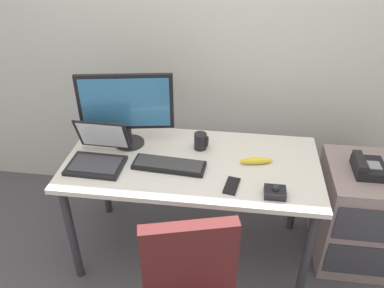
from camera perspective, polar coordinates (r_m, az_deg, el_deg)
name	(u,v)px	position (r m, az deg, el deg)	size (l,w,h in m)	color
ground_plane	(192,249)	(2.75, 0.00, -15.01)	(8.00, 8.00, 0.00)	#4A484E
back_wall	(206,12)	(2.63, 2.10, 18.72)	(6.00, 0.10, 2.80)	beige
desk	(192,173)	(2.31, 0.00, -4.19)	(1.47, 0.71, 0.73)	silver
file_cabinet	(354,213)	(2.70, 22.53, -9.34)	(0.42, 0.53, 0.68)	gray
desk_phone	(368,167)	(2.47, 24.23, -3.11)	(0.17, 0.20, 0.09)	black
monitor_main	(126,106)	(2.32, -9.60, 5.51)	(0.55, 0.18, 0.46)	#262628
keyboard	(169,165)	(2.22, -3.37, -3.07)	(0.42, 0.17, 0.03)	black
laptop	(98,154)	(2.30, -13.51, -1.43)	(0.32, 0.31, 0.23)	black
trackball_mouse	(275,192)	(2.06, 12.01, -6.85)	(0.11, 0.09, 0.07)	black
coffee_mug	(201,141)	(2.35, 1.30, 0.41)	(0.09, 0.08, 0.10)	black
cell_phone	(232,186)	(2.09, 5.80, -6.06)	(0.07, 0.14, 0.01)	black
banana	(256,161)	(2.26, 9.30, -2.43)	(0.19, 0.04, 0.04)	yellow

